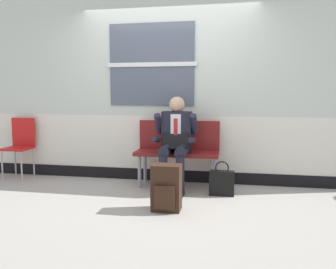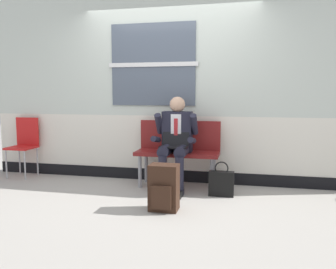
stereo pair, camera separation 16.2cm
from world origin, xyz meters
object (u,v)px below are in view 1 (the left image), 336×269
bench_with_person (178,148)px  person_seated (175,140)px  folding_chair (21,142)px  handbag (222,183)px  backpack (166,188)px

bench_with_person → person_seated: person_seated is taller
person_seated → folding_chair: (-2.46, 0.25, -0.12)m
bench_with_person → handbag: 0.83m
handbag → folding_chair: (-3.09, 0.44, 0.38)m
bench_with_person → folding_chair: bearing=178.8°
backpack → folding_chair: 2.77m
bench_with_person → folding_chair: (-2.46, 0.05, 0.01)m
bench_with_person → backpack: 1.11m
folding_chair → backpack: bearing=-24.1°
handbag → folding_chair: size_ratio=0.49×
backpack → folding_chair: size_ratio=0.56×
backpack → handbag: 0.90m
backpack → handbag: bearing=50.1°
person_seated → bench_with_person: bearing=90.0°
backpack → folding_chair: folding_chair is taller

